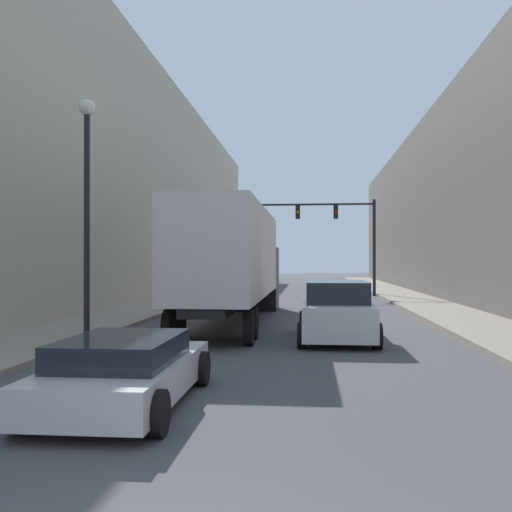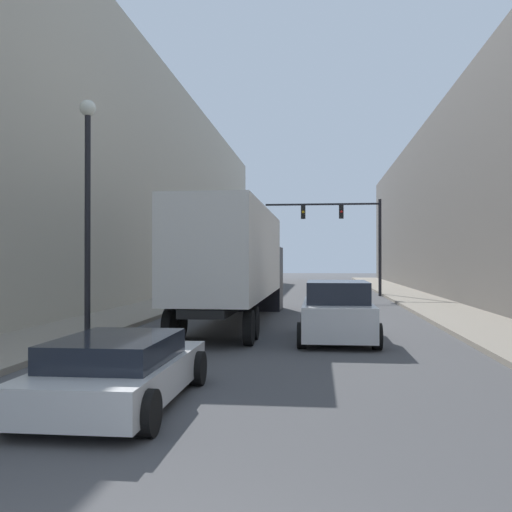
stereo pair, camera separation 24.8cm
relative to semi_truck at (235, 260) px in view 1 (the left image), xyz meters
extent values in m
cube|color=gray|center=(8.74, 12.09, -2.29)|extent=(3.09, 80.00, 0.15)
cube|color=gray|center=(-4.90, 12.09, -2.29)|extent=(3.09, 80.00, 0.15)
cube|color=#66605B|center=(13.29, 12.09, 3.56)|extent=(6.00, 80.00, 11.86)
cube|color=#BCB29E|center=(-9.45, 12.09, 4.92)|extent=(6.00, 80.00, 14.58)
cube|color=silver|center=(0.00, -1.11, 0.26)|extent=(2.55, 11.47, 3.07)
cube|color=black|center=(0.00, -1.11, -1.42)|extent=(1.27, 11.47, 0.24)
cube|color=black|center=(0.00, 5.82, -0.88)|extent=(2.55, 2.38, 2.98)
cylinder|color=black|center=(-1.12, -5.64, -1.87)|extent=(0.25, 1.00, 1.00)
cylinder|color=black|center=(1.12, -5.64, -1.87)|extent=(0.25, 1.00, 1.00)
cylinder|color=black|center=(-1.12, -4.44, -1.87)|extent=(0.25, 1.00, 1.00)
cylinder|color=black|center=(1.12, -4.44, -1.87)|extent=(0.25, 1.00, 1.00)
cylinder|color=black|center=(-1.12, 5.82, -1.87)|extent=(0.25, 1.00, 1.00)
cylinder|color=black|center=(1.12, 5.82, -1.87)|extent=(0.25, 1.00, 1.00)
cube|color=silver|center=(-0.19, -12.23, -1.91)|extent=(1.90, 4.47, 0.56)
cube|color=#1E232D|center=(-0.19, -12.45, -1.43)|extent=(1.67, 2.46, 0.40)
cylinder|color=black|center=(-1.13, -10.69, -2.05)|extent=(0.25, 0.64, 0.64)
cylinder|color=black|center=(0.76, -10.69, -2.05)|extent=(0.25, 0.64, 0.64)
cylinder|color=black|center=(-1.13, -13.86, -2.05)|extent=(0.25, 0.64, 0.64)
cylinder|color=black|center=(0.76, -13.86, -2.05)|extent=(0.25, 0.64, 0.64)
cube|color=silver|center=(3.59, -4.23, -1.71)|extent=(1.98, 4.72, 0.94)
cube|color=#1E232D|center=(3.59, -4.46, -0.93)|extent=(1.74, 2.60, 0.62)
cylinder|color=black|center=(2.60, -2.57, -2.02)|extent=(0.25, 0.70, 0.70)
cylinder|color=black|center=(4.58, -2.57, -2.02)|extent=(0.25, 0.70, 0.70)
cylinder|color=black|center=(2.60, -5.99, -2.02)|extent=(0.25, 0.70, 0.70)
cylinder|color=black|center=(4.58, -5.99, -2.02)|extent=(0.25, 0.70, 0.70)
cylinder|color=black|center=(7.05, 16.85, 0.82)|extent=(0.20, 0.20, 6.38)
cube|color=black|center=(3.27, 16.85, 3.72)|extent=(7.56, 0.12, 0.12)
cube|color=black|center=(4.53, 16.85, 3.21)|extent=(0.30, 0.24, 0.90)
sphere|color=red|center=(4.53, 16.71, 3.21)|extent=(0.18, 0.18, 0.18)
cube|color=black|center=(2.01, 16.85, 3.21)|extent=(0.30, 0.24, 0.90)
sphere|color=gold|center=(2.01, 16.71, 3.21)|extent=(0.18, 0.18, 0.18)
cylinder|color=black|center=(-3.21, -6.41, 0.81)|extent=(0.16, 0.16, 6.36)
sphere|color=silver|center=(-3.21, -6.41, 4.15)|extent=(0.44, 0.44, 0.44)
camera|label=1|loc=(2.81, -21.32, 0.00)|focal=40.00mm
camera|label=2|loc=(3.06, -21.30, 0.00)|focal=40.00mm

